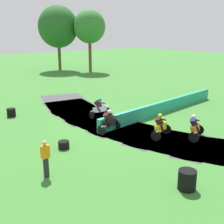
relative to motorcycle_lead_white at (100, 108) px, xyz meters
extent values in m
plane|color=#38752D|center=(-0.62, -2.65, -0.64)|extent=(120.00, 120.00, 0.00)
cube|color=#3D3D42|center=(0.29, 5.04, -0.64)|extent=(5.79, 8.08, 0.01)
cube|color=#3D3D42|center=(-0.34, 2.53, -0.64)|extent=(4.94, 7.82, 0.01)
cube|color=#3D3D42|center=(-0.61, -0.05, -0.64)|extent=(4.01, 7.42, 0.01)
cube|color=#3D3D42|center=(-0.53, -2.64, -0.64)|extent=(4.43, 7.62, 0.01)
cube|color=#3D3D42|center=(-0.10, -5.20, -0.64)|extent=(5.33, 7.95, 0.01)
cube|color=#3D3D42|center=(0.67, -7.67, -0.64)|extent=(6.12, 8.14, 0.01)
cube|color=#239375|center=(4.29, -2.17, -0.19)|extent=(13.14, 1.59, 0.90)
cylinder|color=black|center=(0.61, -0.17, -0.35)|extent=(0.17, 0.75, 0.74)
cylinder|color=black|center=(-0.78, -0.02, -0.35)|extent=(0.17, 0.75, 0.74)
cube|color=silver|center=(-0.08, -0.01, -0.06)|extent=(1.03, 0.48, 0.46)
ellipsoid|color=silver|center=(0.11, 0.04, 0.19)|extent=(0.47, 0.38, 0.31)
cone|color=silver|center=(0.60, -0.05, 0.05)|extent=(0.42, 0.40, 0.48)
cylinder|color=#B2B2B7|center=(-0.69, -0.08, -0.11)|extent=(0.42, 0.17, 0.18)
cube|color=#331919|center=(-0.14, 0.11, 0.30)|extent=(0.51, 0.45, 0.62)
sphere|color=#1E7FE0|center=(0.08, 0.16, 0.57)|extent=(0.26, 0.26, 0.26)
cylinder|color=#331919|center=(0.15, 0.25, 0.28)|extent=(0.43, 0.19, 0.24)
cylinder|color=#331919|center=(0.12, -0.09, 0.38)|extent=(0.43, 0.19, 0.24)
cylinder|color=#331919|center=(-0.24, 0.19, -0.09)|extent=(0.27, 0.23, 0.42)
cylinder|color=#331919|center=(-0.27, -0.16, 0.01)|extent=(0.27, 0.23, 0.42)
cylinder|color=black|center=(-0.88, -2.84, -0.34)|extent=(0.21, 0.67, 0.66)
cylinder|color=black|center=(-2.26, -3.10, -0.34)|extent=(0.21, 0.67, 0.66)
cube|color=black|center=(-1.58, -2.94, -0.04)|extent=(1.04, 0.50, 0.43)
ellipsoid|color=black|center=(-1.41, -2.88, 0.21)|extent=(0.49, 0.38, 0.27)
cone|color=black|center=(-0.91, -2.80, 0.08)|extent=(0.45, 0.39, 0.44)
cylinder|color=#B2B2B7|center=(-2.14, -3.18, -0.11)|extent=(0.42, 0.17, 0.17)
cube|color=#331919|center=(-1.66, -2.91, 0.34)|extent=(0.55, 0.35, 0.59)
sphere|color=white|center=(-1.45, -2.84, 0.62)|extent=(0.26, 0.26, 0.26)
cylinder|color=#331919|center=(-1.42, -2.68, 0.34)|extent=(0.44, 0.16, 0.24)
cylinder|color=#331919|center=(-1.36, -3.03, 0.38)|extent=(0.44, 0.16, 0.24)
cylinder|color=#331919|center=(-1.79, -2.79, -0.04)|extent=(0.29, 0.14, 0.42)
cylinder|color=#331919|center=(-1.72, -3.15, 0.00)|extent=(0.29, 0.14, 0.42)
cylinder|color=black|center=(0.91, -5.36, -0.35)|extent=(0.28, 0.70, 0.70)
cylinder|color=black|center=(-0.43, -5.76, -0.35)|extent=(0.28, 0.70, 0.70)
cube|color=yellow|center=(0.22, -5.51, -0.05)|extent=(1.06, 0.62, 0.45)
ellipsoid|color=yellow|center=(0.38, -5.41, 0.20)|extent=(0.51, 0.43, 0.29)
cone|color=yellow|center=(0.87, -5.29, 0.07)|extent=(0.47, 0.42, 0.46)
cylinder|color=#B2B2B7|center=(-0.32, -5.81, -0.11)|extent=(0.42, 0.20, 0.17)
cube|color=#331919|center=(0.13, -5.46, 0.32)|extent=(0.57, 0.37, 0.61)
sphere|color=yellow|center=(0.32, -5.35, 0.60)|extent=(0.26, 0.26, 0.26)
cylinder|color=#331919|center=(0.34, -5.21, 0.32)|extent=(0.44, 0.19, 0.24)
cylinder|color=#331919|center=(0.44, -5.55, 0.38)|extent=(0.44, 0.19, 0.24)
cylinder|color=#331919|center=(0.00, -5.39, -0.06)|extent=(0.31, 0.16, 0.42)
cylinder|color=#331919|center=(0.10, -5.73, 0.00)|extent=(0.31, 0.16, 0.42)
cylinder|color=black|center=(2.34, -6.67, -0.35)|extent=(0.38, 0.71, 0.73)
cylinder|color=black|center=(1.05, -7.23, -0.35)|extent=(0.38, 0.71, 0.73)
cube|color=orange|center=(1.66, -6.88, -0.06)|extent=(1.07, 0.74, 0.46)
ellipsoid|color=orange|center=(1.80, -6.75, 0.19)|extent=(0.54, 0.48, 0.30)
cone|color=orange|center=(2.27, -6.58, 0.06)|extent=(0.50, 0.45, 0.47)
cylinder|color=#B2B2B7|center=(1.17, -7.25, -0.11)|extent=(0.41, 0.25, 0.18)
cube|color=#1E1E4C|center=(1.55, -6.83, 0.31)|extent=(0.60, 0.40, 0.62)
sphere|color=white|center=(1.72, -6.67, 0.58)|extent=(0.26, 0.26, 0.26)
cylinder|color=#1E1E4C|center=(1.73, -6.55, 0.29)|extent=(0.43, 0.24, 0.24)
cylinder|color=#1E1E4C|center=(1.87, -6.87, 0.38)|extent=(0.43, 0.24, 0.24)
cylinder|color=#1E1E4C|center=(1.43, -6.79, -0.09)|extent=(0.32, 0.17, 0.42)
cylinder|color=#1E1E4C|center=(1.57, -7.11, 0.01)|extent=(0.32, 0.17, 0.42)
cylinder|color=black|center=(-4.96, 4.10, -0.54)|extent=(0.62, 0.62, 0.20)
cylinder|color=black|center=(-4.96, 4.10, -0.34)|extent=(0.62, 0.62, 0.20)
cylinder|color=black|center=(-4.96, 4.10, -0.14)|extent=(0.62, 0.62, 0.20)
cylinder|color=black|center=(-5.02, -3.43, -0.54)|extent=(0.58, 0.58, 0.20)
cylinder|color=black|center=(-5.02, -3.43, -0.34)|extent=(0.58, 0.58, 0.20)
cylinder|color=black|center=(-3.36, -10.10, -0.54)|extent=(0.72, 0.72, 0.20)
cylinder|color=black|center=(-3.36, -10.10, -0.34)|extent=(0.72, 0.72, 0.20)
cylinder|color=black|center=(-3.36, -10.10, -0.14)|extent=(0.72, 0.72, 0.20)
cylinder|color=black|center=(-3.36, -10.10, 0.06)|extent=(0.72, 0.72, 0.20)
cylinder|color=#232328|center=(-7.16, -5.65, -0.21)|extent=(0.24, 0.24, 0.86)
cube|color=orange|center=(-7.16, -5.65, 0.50)|extent=(0.34, 0.22, 0.56)
sphere|color=tan|center=(-7.16, -5.65, 0.89)|extent=(0.20, 0.20, 0.20)
cylinder|color=brown|center=(12.90, 19.60, 1.61)|extent=(0.44, 0.44, 4.50)
ellipsoid|color=#33752D|center=(12.90, 19.60, 5.78)|extent=(4.51, 4.51, 4.74)
cylinder|color=brown|center=(10.13, 23.71, 1.32)|extent=(0.44, 0.44, 3.93)
ellipsoid|color=#235B23|center=(10.13, 23.71, 5.76)|extent=(5.82, 5.82, 6.11)
camera|label=1|loc=(-12.21, -16.30, 5.47)|focal=47.28mm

